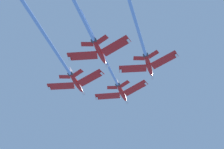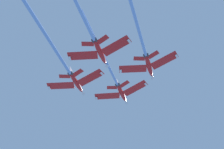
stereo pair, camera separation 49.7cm
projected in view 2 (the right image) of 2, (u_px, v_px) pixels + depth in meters
name	position (u px, v px, depth m)	size (l,w,h in m)	color
jet_lead	(116.00, 81.00, 114.31)	(37.49, 30.20, 23.90)	red
jet_left_wing	(67.00, 68.00, 104.82)	(34.17, 28.79, 22.86)	red
jet_right_wing	(145.00, 52.00, 102.59)	(31.76, 27.09, 20.86)	red
jet_slot	(93.00, 36.00, 94.05)	(32.43, 27.21, 21.50)	red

